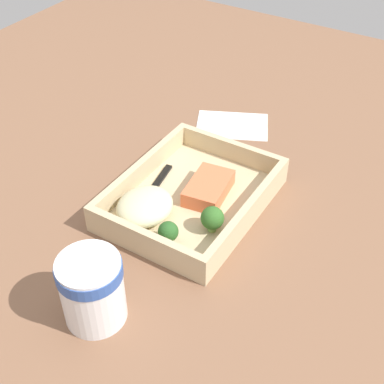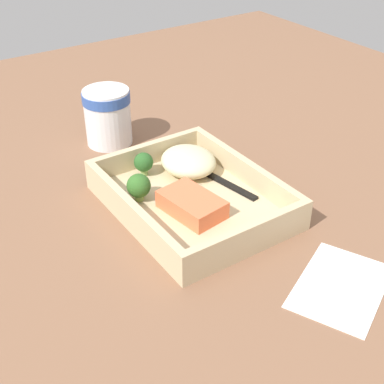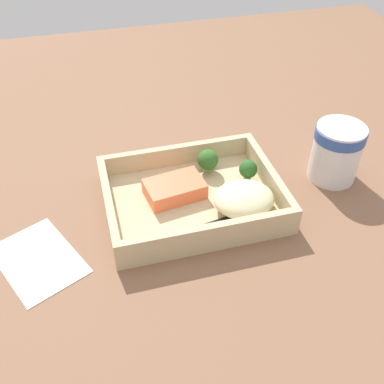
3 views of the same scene
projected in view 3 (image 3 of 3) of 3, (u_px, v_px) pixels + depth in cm
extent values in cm
cube|color=brown|center=(192.00, 209.00, 73.84)|extent=(160.00, 160.00, 2.00)
cube|color=#C9B288|center=(192.00, 202.00, 72.80)|extent=(27.55, 21.33, 1.20)
cube|color=#C9B288|center=(210.00, 235.00, 63.87)|extent=(27.55, 1.20, 3.60)
cube|color=#C9B288|center=(177.00, 155.00, 78.60)|extent=(27.55, 1.20, 3.60)
cube|color=#C9B288|center=(109.00, 205.00, 68.62)|extent=(1.20, 18.93, 3.60)
cube|color=#C9B288|center=(269.00, 177.00, 73.85)|extent=(1.20, 18.93, 3.60)
cube|color=#F56E44|center=(175.00, 189.00, 72.29)|extent=(10.02, 7.16, 2.64)
ellipsoid|color=beige|center=(244.00, 199.00, 69.55)|extent=(9.54, 8.44, 3.81)
cylinder|color=#79A254|center=(208.00, 168.00, 77.47)|extent=(1.36, 1.36, 1.47)
sphere|color=#326325|center=(208.00, 160.00, 76.35)|extent=(3.58, 3.58, 3.58)
cylinder|color=#7C9F55|center=(247.00, 177.00, 75.62)|extent=(1.17, 1.17, 1.50)
sphere|color=#295923|center=(248.00, 169.00, 74.58)|extent=(3.07, 3.07, 3.07)
cube|color=black|center=(209.00, 226.00, 67.44)|extent=(12.40, 3.25, 0.44)
cube|color=black|center=(254.00, 211.00, 69.99)|extent=(3.73, 2.76, 0.44)
cylinder|color=white|center=(336.00, 153.00, 75.56)|extent=(8.11, 8.11, 10.07)
cylinder|color=#3356A8|center=(341.00, 134.00, 73.13)|extent=(8.35, 8.35, 1.81)
cube|color=white|center=(38.00, 259.00, 64.15)|extent=(14.81, 16.79, 0.24)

